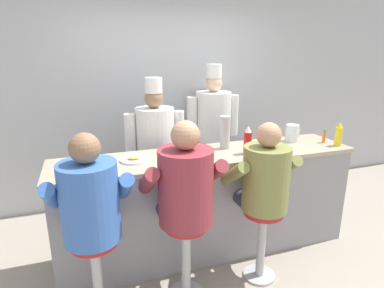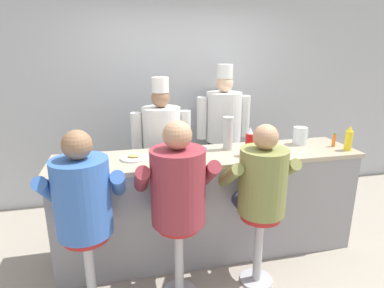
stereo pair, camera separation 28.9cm
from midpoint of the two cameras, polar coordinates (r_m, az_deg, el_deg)
ground_plane at (r=3.22m, az=7.19°, el=-21.11°), size 20.00×20.00×0.00m
wall_back at (r=4.24m, az=-0.04°, el=8.21°), size 10.00×0.06×2.70m
diner_counter at (r=3.19m, az=5.61°, el=-10.54°), size 2.88×0.62×1.02m
ketchup_bottle_red at (r=2.99m, az=12.92°, el=0.24°), size 0.08×0.08×0.27m
mustard_bottle_yellow at (r=3.49m, az=28.27°, el=0.78°), size 0.07×0.07×0.25m
hot_sauce_bottle_orange at (r=3.57m, az=26.07°, el=0.59°), size 0.03×0.03×0.14m
water_pitcher_clear at (r=3.51m, az=20.92°, el=1.34°), size 0.16×0.14×0.18m
breakfast_plate at (r=2.88m, az=-7.47°, el=-2.43°), size 0.24×0.24×0.05m
cereal_bowl at (r=2.70m, az=-14.55°, el=-3.91°), size 0.15×0.15×0.05m
coffee_mug_blue at (r=2.97m, az=3.95°, el=-1.13°), size 0.12×0.08×0.09m
coffee_mug_tan at (r=2.98m, az=16.14°, el=-1.58°), size 0.14×0.09×0.10m
cup_stack_steel at (r=3.13m, az=9.06°, el=1.86°), size 0.10×0.10×0.32m
diner_seated_blue at (r=2.43m, az=-15.52°, el=-9.81°), size 0.61×0.60×1.44m
diner_seated_maroon at (r=2.47m, az=0.72°, el=-8.27°), size 0.63×0.62×1.47m
diner_seated_olive at (r=2.71m, az=15.13°, el=-7.24°), size 0.58×0.57×1.41m
cook_in_whites_near at (r=3.57m, az=-3.09°, el=-0.42°), size 0.66×0.42×1.68m
cook_in_whites_far at (r=4.15m, az=7.57°, el=2.72°), size 0.70×0.45×1.79m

